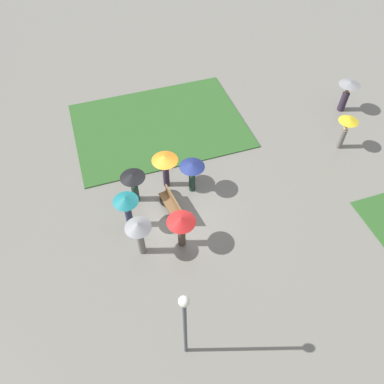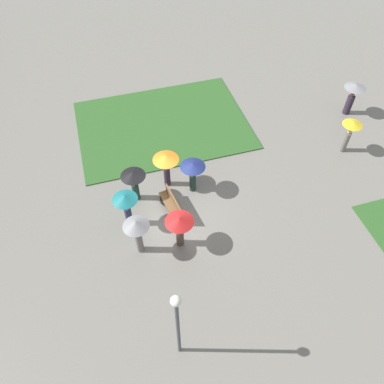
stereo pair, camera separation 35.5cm
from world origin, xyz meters
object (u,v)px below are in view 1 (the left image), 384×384
Objects in this scene: crowd_person_orange at (165,162)px; lone_walker_near_lawn at (347,91)px; crowd_person_black at (133,180)px; crowd_person_grey at (139,230)px; crowd_person_red at (181,224)px; park_bench at (173,205)px; crowd_person_teal at (126,204)px; lamp_post at (185,321)px; crowd_person_navy at (192,170)px; lone_walker_mid_plaza at (346,127)px.

crowd_person_orange is 1.03× the size of lone_walker_near_lawn.
crowd_person_black is 2.82m from crowd_person_grey.
crowd_person_red is 12.73m from lone_walker_near_lawn.
park_bench is 0.95× the size of crowd_person_grey.
crowd_person_orange is (-0.43, 1.58, 0.22)m from crowd_person_black.
crowd_person_grey reaches higher than crowd_person_red.
crowd_person_grey is (1.55, -1.77, 1.05)m from park_bench.
crowd_person_black is 0.90× the size of crowd_person_orange.
crowd_person_grey is (1.47, 0.18, 0.07)m from crowd_person_teal.
crowd_person_teal is at bearing -85.44° from crowd_person_red.
park_bench is 11.98m from lone_walker_near_lawn.
crowd_person_teal reaches higher than lone_walker_near_lawn.
park_bench is 1.00× the size of crowd_person_teal.
crowd_person_orange is at bearing 169.08° from lamp_post.
lamp_post is 4.55m from crowd_person_grey.
lone_walker_near_lawn is (-3.02, 10.01, -0.04)m from crowd_person_navy.
crowd_person_navy is at bearing -22.93° from crowd_person_black.
crowd_person_teal reaches higher than crowd_person_red.
crowd_person_grey is 11.57m from lone_walker_mid_plaza.
crowd_person_grey is 1.06× the size of lone_walker_mid_plaza.
lone_walker_mid_plaza is (-0.36, 8.18, 0.02)m from crowd_person_navy.
park_bench is at bearing 0.14° from crowd_person_navy.
crowd_person_orange reaches higher than crowd_person_red.
crowd_person_red is 10.01m from lone_walker_mid_plaza.
crowd_person_orange is 1.27m from crowd_person_navy.
lone_walker_near_lawn reaches higher than park_bench.
park_bench is 1.10× the size of crowd_person_black.
crowd_person_black is 0.96× the size of crowd_person_red.
crowd_person_teal is at bearing 3.45° from crowd_person_orange.
lamp_post reaches higher than crowd_person_red.
lamp_post is 2.25× the size of lone_walker_mid_plaza.
crowd_person_black is 1.65m from crowd_person_orange.
lone_walker_near_lawn is at bearing 162.74° from crowd_person_red.
lone_walker_near_lawn is at bearing 101.43° from park_bench.
lamp_post reaches higher than crowd_person_navy.
crowd_person_navy is (-6.90, 2.52, -1.43)m from lamp_post.
crowd_person_grey is at bearing 59.23° from lone_walker_near_lawn.
crowd_person_teal is 2.46m from crowd_person_red.
lone_walker_mid_plaza reaches higher than park_bench.
park_bench is 9.56m from lone_walker_mid_plaza.
park_bench is at bearing -167.24° from crowd_person_grey.
lamp_post is 2.28× the size of lone_walker_near_lawn.
lone_walker_mid_plaza is at bearing 166.11° from crowd_person_grey.
crowd_person_orange is (-1.66, 0.19, 1.05)m from park_bench.
crowd_person_teal is at bearing -19.92° from crowd_person_navy.
lamp_post is 2.47× the size of crowd_person_black.
crowd_person_navy is (-2.55, 3.02, -0.20)m from crowd_person_grey.
crowd_person_black is (-1.24, -1.39, 0.83)m from park_bench.
crowd_person_black is at bearing -111.84° from crowd_person_teal.
crowd_person_black is 0.93× the size of lone_walker_near_lawn.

